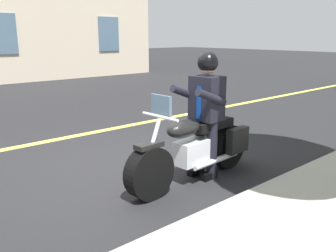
{
  "coord_description": "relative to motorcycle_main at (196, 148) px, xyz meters",
  "views": [
    {
      "loc": [
        2.85,
        4.37,
        1.95
      ],
      "look_at": [
        -0.22,
        0.81,
        0.75
      ],
      "focal_mm": 38.2,
      "sensor_mm": 36.0,
      "label": 1
    }
  ],
  "objects": [
    {
      "name": "lane_center_stripe",
      "position": [
        0.46,
        -3.11,
        -0.45
      ],
      "size": [
        60.0,
        0.16,
        0.01
      ],
      "primitive_type": "cube",
      "color": "#E5DB4C",
      "rests_on": "ground_plane"
    },
    {
      "name": "ground_plane",
      "position": [
        0.46,
        -1.11,
        -0.45
      ],
      "size": [
        80.0,
        80.0,
        0.0
      ],
      "primitive_type": "plane",
      "color": "black"
    },
    {
      "name": "rider_main",
      "position": [
        -0.19,
        -0.01,
        0.58
      ],
      "size": [
        0.64,
        0.57,
        1.74
      ],
      "color": "black",
      "rests_on": "ground_plane"
    },
    {
      "name": "motorcycle_main",
      "position": [
        0.0,
        0.0,
        0.0
      ],
      "size": [
        2.22,
        0.67,
        1.26
      ],
      "color": "black",
      "rests_on": "ground_plane"
    }
  ]
}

